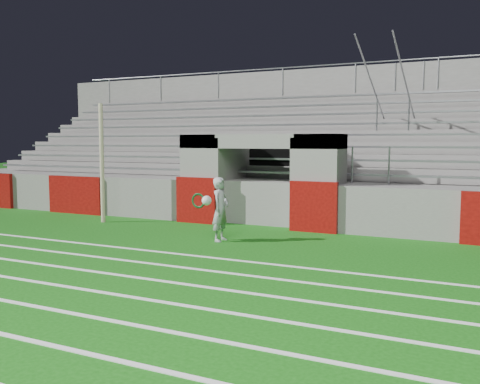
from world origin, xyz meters
The scene contains 6 objects.
ground centered at (0.00, 0.00, 0.00)m, with size 90.00×90.00×0.00m, color #11530D.
field_post centered at (-4.40, 1.87, 1.75)m, with size 0.13×0.13×3.51m, color #C7B594.
field_markings centered at (0.00, -5.00, 0.01)m, with size 28.00×8.09×0.01m.
stadium_structure centered at (0.00, 7.97, 1.49)m, with size 26.00×8.48×5.42m.
goalkeeper_with_ball centered at (0.20, 0.73, 0.78)m, with size 0.53×0.69×1.54m.
hose_coil centered at (-1.69, 2.93, 0.68)m, with size 0.57×0.15×0.57m.
Camera 1 is at (6.28, -10.46, 2.39)m, focal length 40.00 mm.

